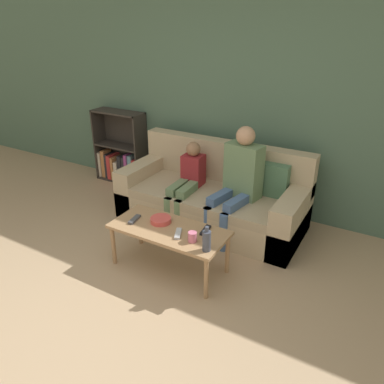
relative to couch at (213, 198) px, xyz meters
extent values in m
plane|color=tan|center=(-0.05, -2.05, -0.29)|extent=(22.00, 22.00, 0.00)
cube|color=#4C6B56|center=(-0.05, 0.59, 1.01)|extent=(12.00, 0.06, 2.60)
cube|color=tan|center=(-0.01, -0.05, -0.13)|extent=(2.08, 0.89, 0.31)
cube|color=tan|center=(-0.01, -0.14, 0.07)|extent=(1.64, 0.71, 0.10)
cube|color=tan|center=(-0.01, 0.31, 0.36)|extent=(2.08, 0.18, 0.47)
cube|color=tan|center=(-0.94, -0.05, 0.00)|extent=(0.22, 0.89, 0.57)
cube|color=tan|center=(0.92, -0.05, 0.00)|extent=(0.22, 0.89, 0.57)
cube|color=#4C7556|center=(0.61, 0.16, 0.30)|extent=(0.36, 0.12, 0.36)
cube|color=#332D28|center=(-2.05, 0.41, 0.22)|extent=(0.02, 0.28, 1.01)
cube|color=#332D28|center=(-1.32, 0.41, 0.22)|extent=(0.02, 0.28, 1.01)
cube|color=#332D28|center=(-1.68, 0.53, 0.22)|extent=(0.76, 0.02, 1.01)
cube|color=#332D28|center=(-1.68, 0.41, -0.27)|extent=(0.76, 0.28, 0.02)
cube|color=#332D28|center=(-1.68, 0.41, 0.24)|extent=(0.71, 0.28, 0.02)
cube|color=#332D28|center=(-1.68, 0.41, 0.71)|extent=(0.76, 0.28, 0.02)
cube|color=beige|center=(-2.02, 0.39, -0.08)|extent=(0.04, 0.20, 0.36)
cube|color=#B77542|center=(-1.96, 0.39, -0.06)|extent=(0.06, 0.18, 0.40)
cube|color=#232328|center=(-1.89, 0.39, -0.08)|extent=(0.05, 0.19, 0.36)
cube|color=red|center=(-1.83, 0.40, -0.09)|extent=(0.06, 0.24, 0.35)
cube|color=#B77542|center=(-1.78, 0.40, -0.10)|extent=(0.04, 0.23, 0.33)
cube|color=beige|center=(-1.72, 0.39, -0.13)|extent=(0.06, 0.21, 0.27)
cube|color=#232328|center=(-1.65, 0.39, -0.08)|extent=(0.06, 0.17, 0.37)
cube|color=#232328|center=(-1.58, 0.39, -0.08)|extent=(0.05, 0.17, 0.37)
cube|color=#993D84|center=(-1.53, 0.40, -0.05)|extent=(0.05, 0.21, 0.42)
cube|color=#6699A8|center=(-1.47, 0.39, -0.06)|extent=(0.06, 0.17, 0.41)
cube|color=red|center=(-1.40, 0.39, -0.08)|extent=(0.05, 0.18, 0.36)
cylinder|color=#A87F56|center=(-0.44, -1.22, -0.09)|extent=(0.04, 0.04, 0.40)
cylinder|color=#A87F56|center=(0.56, -1.22, -0.09)|extent=(0.04, 0.04, 0.40)
cylinder|color=#A87F56|center=(-0.44, -0.81, -0.09)|extent=(0.04, 0.04, 0.40)
cylinder|color=#A87F56|center=(0.56, -0.81, -0.09)|extent=(0.04, 0.04, 0.40)
cube|color=#A87F56|center=(0.06, -1.02, 0.13)|extent=(1.08, 0.49, 0.03)
cylinder|color=#476693|center=(0.16, -0.46, -0.08)|extent=(0.10, 0.10, 0.41)
cylinder|color=#476693|center=(0.37, -0.49, -0.08)|extent=(0.10, 0.10, 0.41)
cube|color=#476693|center=(0.20, -0.23, 0.17)|extent=(0.17, 0.41, 0.09)
cube|color=#476693|center=(0.41, -0.26, 0.17)|extent=(0.17, 0.41, 0.09)
cube|color=#66845B|center=(0.35, -0.01, 0.41)|extent=(0.41, 0.27, 0.58)
sphere|color=tan|center=(0.35, -0.01, 0.79)|extent=(0.20, 0.20, 0.20)
cylinder|color=#66845B|center=(-0.31, -0.47, -0.08)|extent=(0.09, 0.09, 0.41)
cylinder|color=#66845B|center=(-0.18, -0.47, -0.08)|extent=(0.09, 0.09, 0.41)
cube|color=#66845B|center=(-0.32, -0.24, 0.17)|extent=(0.12, 0.40, 0.09)
cube|color=#66845B|center=(-0.19, -0.24, 0.17)|extent=(0.12, 0.40, 0.09)
cube|color=maroon|center=(-0.26, 0.00, 0.30)|extent=(0.24, 0.21, 0.35)
sphere|color=#936B4C|center=(-0.26, 0.00, 0.55)|extent=(0.16, 0.16, 0.16)
cylinder|color=pink|center=(0.36, -1.10, 0.19)|extent=(0.08, 0.08, 0.09)
cube|color=#B7B7BC|center=(0.19, -1.07, 0.15)|extent=(0.11, 0.17, 0.02)
cube|color=#47474C|center=(-0.30, -1.06, 0.15)|extent=(0.07, 0.18, 0.02)
cube|color=black|center=(0.38, -0.90, 0.15)|extent=(0.07, 0.17, 0.02)
cylinder|color=#DB4C47|center=(-0.06, -0.96, 0.17)|extent=(0.19, 0.19, 0.05)
cylinder|color=#424756|center=(0.52, -1.16, 0.23)|extent=(0.07, 0.07, 0.18)
cylinder|color=#424756|center=(0.52, -1.16, 0.34)|extent=(0.03, 0.03, 0.04)
camera|label=1|loc=(1.71, -3.45, 1.88)|focal=35.00mm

